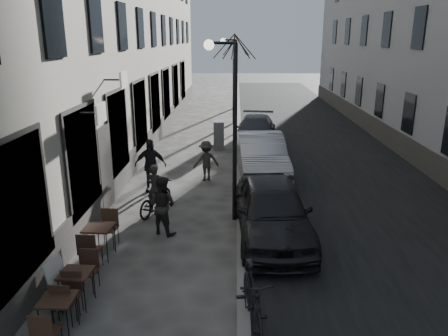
{
  "coord_description": "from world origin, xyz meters",
  "views": [
    {
      "loc": [
        0.03,
        -5.87,
        5.15
      ],
      "look_at": [
        -0.28,
        5.25,
        1.8
      ],
      "focal_mm": 35.0,
      "sensor_mm": 36.0,
      "label": 1
    }
  ],
  "objects_px": {
    "bistro_set_c": "(100,239)",
    "moped": "(252,300)",
    "streetlamp_near": "(229,113)",
    "bicycle": "(155,198)",
    "pedestrian_near": "(162,205)",
    "pedestrian_far": "(150,165)",
    "car_near": "(272,210)",
    "sign_board": "(59,286)",
    "bistro_set_a": "(59,312)",
    "car_mid": "(261,156)",
    "tree_far": "(235,44)",
    "pedestrian_mid": "(206,161)",
    "utility_cabinet": "(219,134)",
    "tree_near": "(234,45)",
    "bistro_set_b": "(77,285)",
    "streetlamp_far": "(233,76)",
    "car_far": "(255,130)"
  },
  "relations": [
    {
      "from": "tree_near",
      "to": "pedestrian_far",
      "type": "relative_size",
      "value": 3.07
    },
    {
      "from": "tree_far",
      "to": "car_near",
      "type": "relative_size",
      "value": 1.23
    },
    {
      "from": "moped",
      "to": "car_mid",
      "type": "bearing_deg",
      "value": 78.73
    },
    {
      "from": "pedestrian_far",
      "to": "car_mid",
      "type": "distance_m",
      "value": 4.3
    },
    {
      "from": "pedestrian_near",
      "to": "tree_near",
      "type": "bearing_deg",
      "value": -69.59
    },
    {
      "from": "bistro_set_c",
      "to": "pedestrian_near",
      "type": "xyz_separation_m",
      "value": [
        1.3,
        1.41,
        0.32
      ]
    },
    {
      "from": "sign_board",
      "to": "pedestrian_far",
      "type": "xyz_separation_m",
      "value": [
        0.56,
        6.74,
        0.53
      ]
    },
    {
      "from": "bistro_set_a",
      "to": "bistro_set_b",
      "type": "bearing_deg",
      "value": 88.87
    },
    {
      "from": "streetlamp_near",
      "to": "bicycle",
      "type": "height_order",
      "value": "streetlamp_near"
    },
    {
      "from": "sign_board",
      "to": "car_near",
      "type": "bearing_deg",
      "value": 43.91
    },
    {
      "from": "pedestrian_near",
      "to": "pedestrian_far",
      "type": "height_order",
      "value": "pedestrian_far"
    },
    {
      "from": "car_mid",
      "to": "tree_far",
      "type": "bearing_deg",
      "value": 90.67
    },
    {
      "from": "bicycle",
      "to": "car_far",
      "type": "bearing_deg",
      "value": -90.15
    },
    {
      "from": "pedestrian_mid",
      "to": "pedestrian_far",
      "type": "distance_m",
      "value": 2.23
    },
    {
      "from": "bistro_set_c",
      "to": "car_mid",
      "type": "height_order",
      "value": "car_mid"
    },
    {
      "from": "streetlamp_near",
      "to": "moped",
      "type": "relative_size",
      "value": 2.55
    },
    {
      "from": "pedestrian_mid",
      "to": "car_near",
      "type": "xyz_separation_m",
      "value": [
        2.07,
        -4.83,
        0.04
      ]
    },
    {
      "from": "bicycle",
      "to": "moped",
      "type": "height_order",
      "value": "moped"
    },
    {
      "from": "streetlamp_near",
      "to": "car_near",
      "type": "xyz_separation_m",
      "value": [
        1.17,
        -1.19,
        -2.37
      ]
    },
    {
      "from": "bistro_set_b",
      "to": "moped",
      "type": "distance_m",
      "value": 3.51
    },
    {
      "from": "streetlamp_near",
      "to": "bistro_set_a",
      "type": "bearing_deg",
      "value": -119.25
    },
    {
      "from": "bistro_set_b",
      "to": "car_far",
      "type": "xyz_separation_m",
      "value": [
        4.1,
        13.86,
        0.24
      ]
    },
    {
      "from": "sign_board",
      "to": "car_near",
      "type": "height_order",
      "value": "car_near"
    },
    {
      "from": "tree_near",
      "to": "car_near",
      "type": "distance_m",
      "value": 16.68
    },
    {
      "from": "bistro_set_c",
      "to": "car_far",
      "type": "bearing_deg",
      "value": 73.86
    },
    {
      "from": "car_near",
      "to": "pedestrian_near",
      "type": "bearing_deg",
      "value": 172.98
    },
    {
      "from": "bistro_set_c",
      "to": "utility_cabinet",
      "type": "distance_m",
      "value": 11.26
    },
    {
      "from": "streetlamp_far",
      "to": "bistro_set_b",
      "type": "height_order",
      "value": "streetlamp_far"
    },
    {
      "from": "streetlamp_far",
      "to": "pedestrian_mid",
      "type": "bearing_deg",
      "value": -96.1
    },
    {
      "from": "bistro_set_c",
      "to": "bistro_set_b",
      "type": "bearing_deg",
      "value": -82.4
    },
    {
      "from": "moped",
      "to": "bistro_set_c",
      "type": "bearing_deg",
      "value": 136.71
    },
    {
      "from": "utility_cabinet",
      "to": "pedestrian_far",
      "type": "bearing_deg",
      "value": -111.68
    },
    {
      "from": "sign_board",
      "to": "pedestrian_mid",
      "type": "distance_m",
      "value": 8.35
    },
    {
      "from": "bistro_set_b",
      "to": "bicycle",
      "type": "distance_m",
      "value": 4.88
    },
    {
      "from": "tree_near",
      "to": "car_far",
      "type": "bearing_deg",
      "value": -78.7
    },
    {
      "from": "utility_cabinet",
      "to": "pedestrian_near",
      "type": "relative_size",
      "value": 0.82
    },
    {
      "from": "bistro_set_b",
      "to": "car_far",
      "type": "relative_size",
      "value": 0.32
    },
    {
      "from": "bicycle",
      "to": "bistro_set_c",
      "type": "bearing_deg",
      "value": 94.04
    },
    {
      "from": "utility_cabinet",
      "to": "bicycle",
      "type": "height_order",
      "value": "utility_cabinet"
    },
    {
      "from": "streetlamp_near",
      "to": "tree_far",
      "type": "height_order",
      "value": "tree_far"
    },
    {
      "from": "pedestrian_mid",
      "to": "car_mid",
      "type": "xyz_separation_m",
      "value": [
        2.07,
        0.56,
        0.05
      ]
    },
    {
      "from": "sign_board",
      "to": "car_mid",
      "type": "bearing_deg",
      "value": 71.07
    },
    {
      "from": "bistro_set_c",
      "to": "moped",
      "type": "distance_m",
      "value": 4.44
    },
    {
      "from": "tree_near",
      "to": "car_near",
      "type": "height_order",
      "value": "tree_near"
    },
    {
      "from": "bistro_set_b",
      "to": "tree_near",
      "type": "bearing_deg",
      "value": 84.36
    },
    {
      "from": "utility_cabinet",
      "to": "pedestrian_far",
      "type": "distance_m",
      "value": 6.56
    },
    {
      "from": "car_far",
      "to": "car_mid",
      "type": "bearing_deg",
      "value": -84.03
    },
    {
      "from": "streetlamp_near",
      "to": "bistro_set_c",
      "type": "distance_m",
      "value": 4.72
    },
    {
      "from": "bistro_set_a",
      "to": "sign_board",
      "type": "xyz_separation_m",
      "value": [
        -0.35,
        0.9,
        -0.04
      ]
    },
    {
      "from": "pedestrian_mid",
      "to": "car_near",
      "type": "relative_size",
      "value": 0.33
    }
  ]
}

